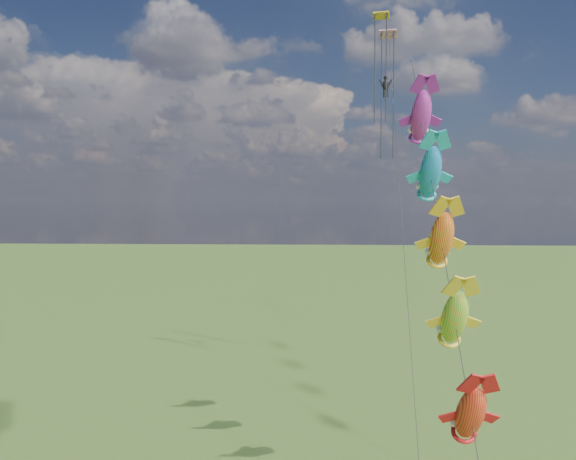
{
  "coord_description": "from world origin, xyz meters",
  "views": [
    {
      "loc": [
        13.14,
        -23.17,
        11.91
      ],
      "look_at": [
        11.29,
        9.74,
        10.41
      ],
      "focal_mm": 40.0,
      "sensor_mm": 36.0,
      "label": 1
    }
  ],
  "objects": [
    {
      "name": "fish_windsock_rig",
      "position": [
        17.56,
        1.14,
        10.45
      ],
      "size": [
        1.24,
        15.96,
        18.61
      ],
      "rotation": [
        0.0,
        0.0,
        0.35
      ],
      "color": "brown",
      "rests_on": "ground"
    },
    {
      "name": "parafoil_rig",
      "position": [
        17.24,
        19.75,
        19.82
      ],
      "size": [
        1.95,
        17.56,
        24.1
      ],
      "rotation": [
        0.0,
        0.0,
        0.08
      ],
      "color": "brown",
      "rests_on": "ground"
    }
  ]
}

